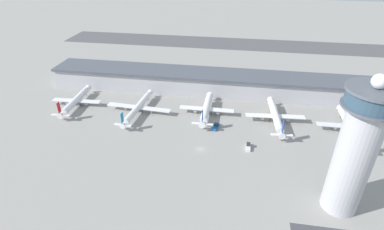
% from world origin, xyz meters
% --- Properties ---
extents(ground_plane, '(1000.00, 1000.00, 0.00)m').
position_xyz_m(ground_plane, '(0.00, 0.00, 0.00)').
color(ground_plane, gray).
extents(terminal_building, '(234.24, 25.00, 14.92)m').
position_xyz_m(terminal_building, '(0.00, 70.00, 7.55)').
color(terminal_building, '#B2B2B7').
rests_on(terminal_building, ground).
extents(runway_strip, '(351.36, 44.00, 0.01)m').
position_xyz_m(runway_strip, '(0.00, 192.81, 0.00)').
color(runway_strip, '#515154').
rests_on(runway_strip, ground).
extents(control_tower, '(19.38, 19.38, 58.29)m').
position_xyz_m(control_tower, '(61.47, -29.07, 28.97)').
color(control_tower, '#BCBCC1').
rests_on(control_tower, ground).
extents(airplane_gate_alpha, '(32.70, 41.68, 12.62)m').
position_xyz_m(airplane_gate_alpha, '(-87.87, 34.33, 3.93)').
color(airplane_gate_alpha, white).
rests_on(airplane_gate_alpha, ground).
extents(airplane_gate_bravo, '(42.14, 46.44, 11.95)m').
position_xyz_m(airplane_gate_bravo, '(-44.32, 31.98, 3.99)').
color(airplane_gate_bravo, white).
rests_on(airplane_gate_bravo, ground).
extents(airplane_gate_charlie, '(34.03, 39.61, 13.72)m').
position_xyz_m(airplane_gate_charlie, '(-1.28, 36.53, 4.32)').
color(airplane_gate_charlie, white).
rests_on(airplane_gate_charlie, ground).
extents(airplane_gate_delta, '(35.31, 43.91, 13.60)m').
position_xyz_m(airplane_gate_delta, '(40.56, 33.82, 4.63)').
color(airplane_gate_delta, white).
rests_on(airplane_gate_delta, ground).
extents(airplane_gate_echo, '(35.64, 45.02, 12.91)m').
position_xyz_m(airplane_gate_echo, '(81.33, 29.27, 4.39)').
color(airplane_gate_echo, silver).
rests_on(airplane_gate_echo, ground).
extents(service_truck_catering, '(3.99, 8.00, 2.82)m').
position_xyz_m(service_truck_catering, '(6.14, 22.19, 0.98)').
color(service_truck_catering, black).
rests_on(service_truck_catering, ground).
extents(service_truck_fuel, '(2.37, 6.60, 2.95)m').
position_xyz_m(service_truck_fuel, '(24.84, 4.96, 1.03)').
color(service_truck_fuel, black).
rests_on(service_truck_fuel, ground).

